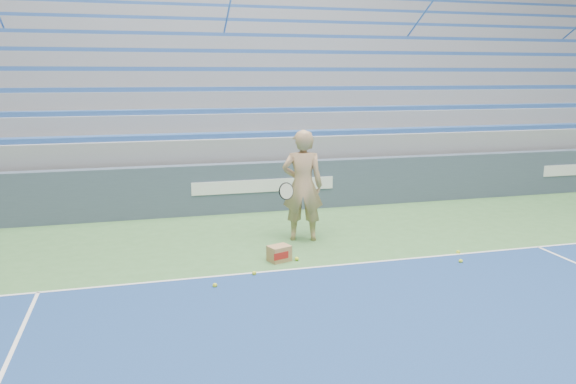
% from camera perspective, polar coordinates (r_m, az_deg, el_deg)
% --- Properties ---
extents(sponsor_barrier, '(30.00, 0.32, 1.10)m').
position_cam_1_polar(sponsor_barrier, '(12.59, -2.57, 0.56)').
color(sponsor_barrier, '#3D4B5D').
rests_on(sponsor_barrier, ground).
extents(bleachers, '(31.00, 9.15, 7.30)m').
position_cam_1_polar(bleachers, '(17.99, -6.63, 9.67)').
color(bleachers, gray).
rests_on(bleachers, ground).
extents(tennis_player, '(1.03, 0.96, 2.05)m').
position_cam_1_polar(tennis_player, '(10.24, 1.48, 0.66)').
color(tennis_player, tan).
rests_on(tennis_player, ground).
extents(ball_box, '(0.41, 0.37, 0.26)m').
position_cam_1_polar(ball_box, '(9.27, -0.89, -6.26)').
color(ball_box, '#A47A4F').
rests_on(ball_box, ground).
extents(tennis_ball_0, '(0.07, 0.07, 0.07)m').
position_cam_1_polar(tennis_ball_0, '(9.31, 0.90, -6.80)').
color(tennis_ball_0, '#CADB2C').
rests_on(tennis_ball_0, ground).
extents(tennis_ball_1, '(0.07, 0.07, 0.07)m').
position_cam_1_polar(tennis_ball_1, '(8.67, -3.46, -8.24)').
color(tennis_ball_1, '#CADB2C').
rests_on(tennis_ball_1, ground).
extents(tennis_ball_2, '(0.07, 0.07, 0.07)m').
position_cam_1_polar(tennis_ball_2, '(8.25, -7.43, -9.38)').
color(tennis_ball_2, '#CADB2C').
rests_on(tennis_ball_2, ground).
extents(tennis_ball_3, '(0.07, 0.07, 0.07)m').
position_cam_1_polar(tennis_ball_3, '(9.61, 17.14, -6.73)').
color(tennis_ball_3, '#CADB2C').
rests_on(tennis_ball_3, ground).
extents(tennis_ball_4, '(0.07, 0.07, 0.07)m').
position_cam_1_polar(tennis_ball_4, '(10.08, 16.90, -5.86)').
color(tennis_ball_4, '#CADB2C').
rests_on(tennis_ball_4, ground).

